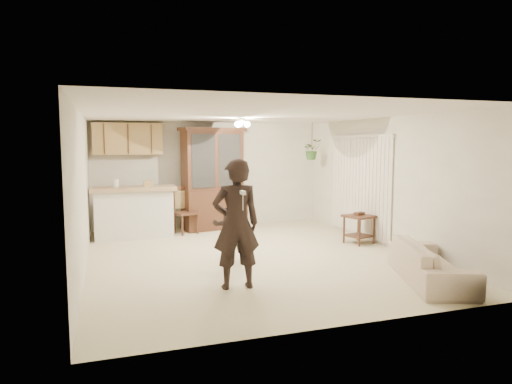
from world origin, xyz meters
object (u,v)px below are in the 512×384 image
object	(u,v)px
adult	(236,224)
chair_hutch_left	(208,215)
child	(230,222)
chair_bar	(186,220)
sofa	(431,257)
china_hutch	(213,180)
chair_hutch_right	(235,230)
side_table	(359,229)

from	to	relation	value
adult	chair_hutch_left	bearing A→B (deg)	-93.71
child	chair_bar	world-z (taller)	child
adult	sofa	bearing A→B (deg)	171.26
chair_hutch_left	adult	bearing A→B (deg)	-61.20
adult	child	bearing A→B (deg)	-98.18
sofa	chair_bar	distance (m)	5.41
child	chair_hutch_left	bearing A→B (deg)	-91.05
adult	china_hutch	distance (m)	4.46
sofa	china_hutch	distance (m)	5.47
child	chair_hutch_right	world-z (taller)	child
chair_hutch_left	side_table	bearing A→B (deg)	-8.50
chair_hutch_left	sofa	bearing A→B (deg)	-30.49
child	side_table	bearing A→B (deg)	-165.25
side_table	sofa	bearing A→B (deg)	-97.78
adult	chair_hutch_right	bearing A→B (deg)	-101.74
chair_bar	chair_hutch_right	xyz separation A→B (m)	(0.79, -1.21, -0.04)
sofa	child	xyz separation A→B (m)	(-2.47, 2.02, 0.31)
side_table	adult	bearing A→B (deg)	-147.86
china_hutch	side_table	size ratio (longest dim) A/B	3.64
chair_hutch_left	chair_hutch_right	size ratio (longest dim) A/B	1.22
child	chair_hutch_right	xyz separation A→B (m)	(0.48, 1.42, -0.42)
child	chair_bar	distance (m)	2.67
child	chair_bar	xyz separation A→B (m)	(-0.31, 2.63, -0.38)
sofa	side_table	bearing A→B (deg)	12.78
side_table	chair_bar	xyz separation A→B (m)	(-3.12, 2.10, -0.00)
chair_bar	chair_hutch_right	size ratio (longest dim) A/B	1.15
child	chair_bar	bearing A→B (deg)	-79.30
chair_bar	chair_hutch_left	distance (m)	0.71
child	china_hutch	bearing A→B (deg)	-93.28
chair_bar	chair_hutch_right	bearing A→B (deg)	-74.66
adult	china_hutch	bearing A→B (deg)	-95.24
sofa	child	bearing A→B (deg)	71.24
sofa	chair_hutch_right	xyz separation A→B (m)	(-1.99, 3.44, -0.11)
china_hutch	adult	bearing A→B (deg)	-109.10
child	china_hutch	world-z (taller)	china_hutch
side_table	chair_hutch_left	xyz separation A→B (m)	(-2.54, 2.50, 0.02)
china_hutch	chair_hutch_left	xyz separation A→B (m)	(-0.11, 0.06, -0.85)
child	sofa	bearing A→B (deg)	144.72
chair_hutch_right	china_hutch	bearing A→B (deg)	-119.55
sofa	chair_hutch_right	size ratio (longest dim) A/B	2.06
adult	side_table	distance (m)	3.72
adult	chair_bar	bearing A→B (deg)	-86.31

